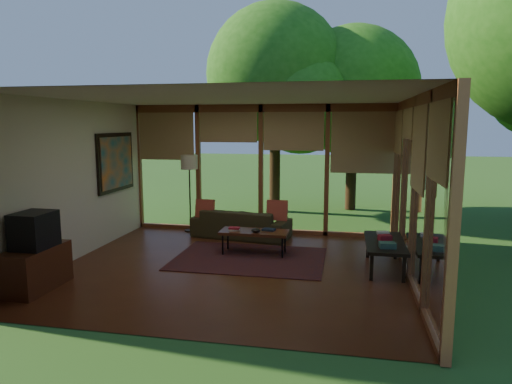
% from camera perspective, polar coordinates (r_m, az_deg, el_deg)
% --- Properties ---
extents(floor, '(5.50, 5.50, 0.00)m').
position_cam_1_polar(floor, '(7.47, -2.99, -9.45)').
color(floor, '#602D19').
rests_on(floor, ground).
extents(ceiling, '(5.50, 5.50, 0.00)m').
position_cam_1_polar(ceiling, '(7.11, -3.16, 11.71)').
color(ceiling, white).
rests_on(ceiling, ground).
extents(wall_left, '(0.04, 5.00, 2.70)m').
position_cam_1_polar(wall_left, '(8.28, -21.85, 1.30)').
color(wall_left, beige).
rests_on(wall_left, ground).
extents(wall_front, '(5.50, 0.04, 2.70)m').
position_cam_1_polar(wall_front, '(4.82, -10.43, -3.05)').
color(wall_front, beige).
rests_on(wall_front, ground).
extents(window_wall_back, '(5.50, 0.12, 2.70)m').
position_cam_1_polar(window_wall_back, '(9.59, 0.62, 2.83)').
color(window_wall_back, brown).
rests_on(window_wall_back, ground).
extents(window_wall_right, '(0.12, 5.00, 2.70)m').
position_cam_1_polar(window_wall_right, '(7.02, 19.25, 0.24)').
color(window_wall_right, brown).
rests_on(window_wall_right, ground).
extents(tree_nw, '(3.57, 3.57, 5.36)m').
position_cam_1_polar(tree_nw, '(12.12, 2.48, 14.49)').
color(tree_nw, '#362113').
rests_on(tree_nw, ground).
extents(tree_ne, '(3.41, 3.41, 4.85)m').
position_cam_1_polar(tree_ne, '(12.58, 12.11, 12.16)').
color(tree_ne, '#362113').
rests_on(tree_ne, ground).
extents(rug, '(2.55, 1.81, 0.01)m').
position_cam_1_polar(rug, '(7.93, -0.82, -8.31)').
color(rug, maroon).
rests_on(rug, floor).
extents(sofa, '(2.07, 1.07, 0.58)m').
position_cam_1_polar(sofa, '(9.34, -1.87, -3.94)').
color(sofa, '#3A331D').
rests_on(sofa, floor).
extents(pillow_left, '(0.38, 0.20, 0.39)m').
position_cam_1_polar(pillow_left, '(9.43, -6.39, -2.12)').
color(pillow_left, maroon).
rests_on(pillow_left, sofa).
extents(pillow_right, '(0.41, 0.22, 0.43)m').
position_cam_1_polar(pillow_right, '(9.09, 2.66, -2.37)').
color(pillow_right, maroon).
rests_on(pillow_right, sofa).
extents(ct_book_lower, '(0.23, 0.20, 0.03)m').
position_cam_1_polar(ct_book_lower, '(8.13, -2.73, -4.74)').
color(ct_book_lower, beige).
rests_on(ct_book_lower, coffee_table).
extents(ct_book_upper, '(0.19, 0.15, 0.03)m').
position_cam_1_polar(ct_book_upper, '(8.12, -2.74, -4.53)').
color(ct_book_upper, maroon).
rests_on(ct_book_upper, coffee_table).
extents(ct_book_side, '(0.24, 0.20, 0.03)m').
position_cam_1_polar(ct_book_side, '(8.13, 1.61, -4.71)').
color(ct_book_side, '#151F30').
rests_on(ct_book_side, coffee_table).
extents(ct_bowl, '(0.16, 0.16, 0.07)m').
position_cam_1_polar(ct_bowl, '(7.99, -0.03, -4.80)').
color(ct_bowl, black).
rests_on(ct_bowl, coffee_table).
extents(media_cabinet, '(0.50, 1.00, 0.60)m').
position_cam_1_polar(media_cabinet, '(7.17, -25.83, -8.58)').
color(media_cabinet, '#512716').
rests_on(media_cabinet, floor).
extents(television, '(0.45, 0.55, 0.50)m').
position_cam_1_polar(television, '(7.02, -25.99, -4.30)').
color(television, black).
rests_on(television, media_cabinet).
extents(console_book_a, '(0.26, 0.20, 0.09)m').
position_cam_1_polar(console_book_a, '(7.17, 16.09, -6.40)').
color(console_book_a, '#30544A').
rests_on(console_book_a, side_console).
extents(console_book_b, '(0.23, 0.19, 0.09)m').
position_cam_1_polar(console_book_b, '(7.61, 15.81, -5.53)').
color(console_book_b, maroon).
rests_on(console_book_b, side_console).
extents(console_book_c, '(0.21, 0.16, 0.05)m').
position_cam_1_polar(console_book_c, '(8.00, 15.59, -4.96)').
color(console_book_c, beige).
rests_on(console_book_c, side_console).
extents(floor_lamp, '(0.36, 0.36, 1.65)m').
position_cam_1_polar(floor_lamp, '(9.79, -8.34, 3.18)').
color(floor_lamp, black).
rests_on(floor_lamp, floor).
extents(coffee_table, '(1.20, 0.50, 0.43)m').
position_cam_1_polar(coffee_table, '(8.11, -0.24, -5.11)').
color(coffee_table, '#512716').
rests_on(coffee_table, floor).
extents(side_console, '(0.60, 1.40, 0.46)m').
position_cam_1_polar(side_console, '(7.58, 15.82, -6.27)').
color(side_console, black).
rests_on(side_console, floor).
extents(wall_painting, '(0.06, 1.35, 1.15)m').
position_cam_1_polar(wall_painting, '(9.44, -17.11, 3.58)').
color(wall_painting, black).
rests_on(wall_painting, wall_left).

